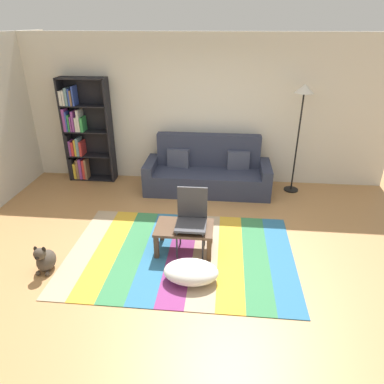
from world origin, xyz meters
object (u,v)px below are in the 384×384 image
couch (207,173)px  tv_remote (189,228)px  standing_lamp (303,104)px  pouf (191,272)px  coffee_table (184,231)px  bookshelf (82,134)px  dog (45,259)px  folding_chair (192,215)px

couch → tv_remote: (-0.12, -2.01, 0.05)m
standing_lamp → tv_remote: standing_lamp is taller
pouf → standing_lamp: (1.61, 2.72, 1.48)m
coffee_table → tv_remote: 0.11m
bookshelf → dog: (0.52, -2.86, -0.76)m
dog → standing_lamp: (3.45, 2.69, 1.45)m
couch → pouf: 2.61m
coffee_table → dog: (-1.69, -0.60, -0.15)m
pouf → couch: bearing=89.0°
dog → standing_lamp: standing_lamp is taller
pouf → standing_lamp: standing_lamp is taller
folding_chair → tv_remote: bearing=-46.5°
folding_chair → coffee_table: bearing=-96.2°
bookshelf → pouf: bookshelf is taller
coffee_table → pouf: bearing=-76.2°
couch → bookshelf: 2.50m
bookshelf → coffee_table: size_ratio=2.53×
bookshelf → standing_lamp: size_ratio=1.02×
tv_remote → standing_lamp: bearing=17.2°
tv_remote → folding_chair: bearing=39.2°
coffee_table → bookshelf: bearing=134.4°
standing_lamp → tv_remote: size_ratio=12.82×
pouf → dog: (-1.84, 0.02, 0.03)m
dog → folding_chair: bearing=19.7°
bookshelf → tv_remote: (2.29, -2.30, -0.54)m
coffee_table → standing_lamp: size_ratio=0.40×
folding_chair → standing_lamp: bearing=110.9°
tv_remote → bookshelf: bearing=100.4°
standing_lamp → bookshelf: bearing=177.6°
standing_lamp → couch: bearing=-175.7°
coffee_table → folding_chair: 0.24m
couch → coffee_table: bearing=-95.7°
dog → standing_lamp: bearing=38.0°
bookshelf → tv_remote: bookshelf is taller
couch → pouf: size_ratio=3.40×
bookshelf → standing_lamp: 4.04m
bookshelf → tv_remote: bearing=-45.1°
coffee_table → dog: size_ratio=1.95×
bookshelf → coffee_table: bearing=-45.6°
couch → bookshelf: (-2.41, 0.28, 0.59)m
standing_lamp → pouf: bearing=-120.6°
coffee_table → tv_remote: bearing=-26.0°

